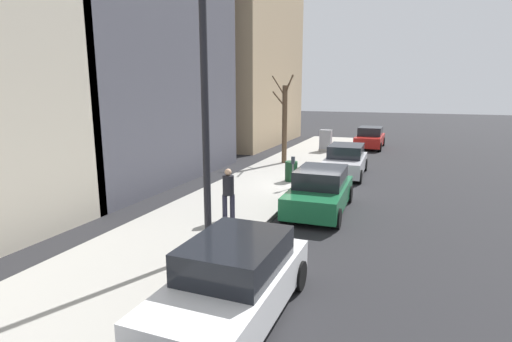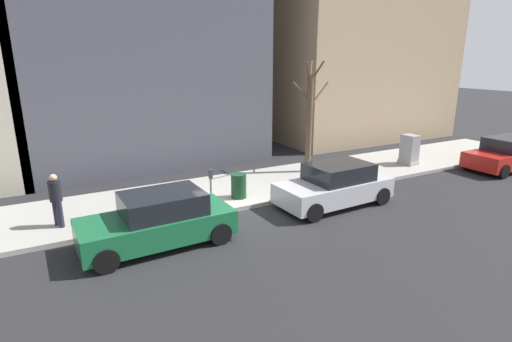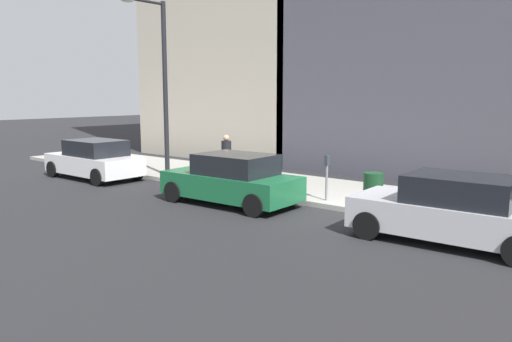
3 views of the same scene
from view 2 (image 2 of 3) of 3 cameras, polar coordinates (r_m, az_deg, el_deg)
name	(u,v)px [view 2 (image 2 of 3)]	position (r m, az deg, el deg)	size (l,w,h in m)	color
ground_plane	(239,211)	(13.89, -2.43, -5.77)	(120.00, 120.00, 0.00)	#232326
sidewalk	(216,193)	(15.57, -5.68, -3.10)	(4.00, 36.00, 0.15)	#9E9B93
parked_car_red	(507,154)	(22.23, 32.21, 2.04)	(1.94, 4.21, 1.52)	red
parked_car_silver	(335,185)	(14.51, 11.21, -2.02)	(2.06, 4.26, 1.52)	#B7B7BC
parked_car_green	(159,220)	(11.58, -13.75, -6.87)	(2.05, 4.26, 1.52)	#196038
parking_meter	(211,184)	(13.63, -6.47, -1.92)	(0.14, 0.10, 1.35)	slate
utility_box	(409,150)	(20.54, 21.06, 2.82)	(0.83, 0.61, 1.43)	#A8A399
bare_tree	(309,120)	(17.80, 7.62, 7.29)	(1.70, 1.91, 4.86)	brown
trash_bin	(239,186)	(14.62, -2.49, -2.14)	(0.56, 0.56, 0.90)	#14381E
pedestrian_near_meter	(56,197)	(13.42, -26.69, -3.37)	(0.37, 0.36, 1.66)	#1E1E2D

